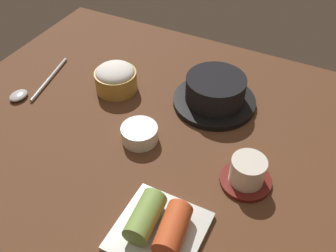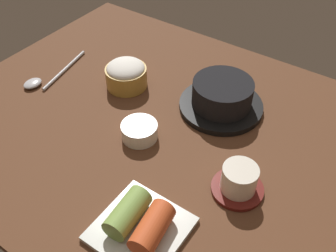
{
  "view_description": "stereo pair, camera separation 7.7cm",
  "coord_description": "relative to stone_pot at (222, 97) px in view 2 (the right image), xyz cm",
  "views": [
    {
      "loc": [
        27.16,
        -51.91,
        58.04
      ],
      "look_at": [
        2.0,
        -2.0,
        5.0
      ],
      "focal_mm": 40.34,
      "sensor_mm": 36.0,
      "label": 1
    },
    {
      "loc": [
        33.78,
        -47.98,
        58.04
      ],
      "look_at": [
        2.0,
        -2.0,
        5.0
      ],
      "focal_mm": 40.34,
      "sensor_mm": 36.0,
      "label": 2
    }
  ],
  "objects": [
    {
      "name": "stone_pot",
      "position": [
        0.0,
        0.0,
        0.0
      ],
      "size": [
        18.85,
        18.85,
        7.07
      ],
      "color": "black",
      "rests_on": "dining_table"
    },
    {
      "name": "banchan_cup_center",
      "position": [
        -9.41,
        -17.79,
        -1.47
      ],
      "size": [
        7.57,
        7.57,
        3.35
      ],
      "color": "white",
      "rests_on": "dining_table"
    },
    {
      "name": "tea_cup_with_saucer",
      "position": [
        13.66,
        -18.58,
        -0.6
      ],
      "size": [
        9.63,
        9.63,
        5.83
      ],
      "color": "maroon",
      "rests_on": "dining_table"
    },
    {
      "name": "dining_table",
      "position": [
        -6.62,
        -12.35,
        -4.27
      ],
      "size": [
        100.0,
        76.0,
        2.0
      ],
      "primitive_type": "cube",
      "color": "#56331E",
      "rests_on": "ground"
    },
    {
      "name": "spoon",
      "position": [
        -40.89,
        -15.61,
        -2.67
      ],
      "size": [
        5.87,
        19.93,
        1.35
      ],
      "color": "#B7B7BC",
      "rests_on": "dining_table"
    },
    {
      "name": "rice_bowl",
      "position": [
        -22.83,
        -5.53,
        0.09
      ],
      "size": [
        9.88,
        9.88,
        6.63
      ],
      "color": "#B78C38",
      "rests_on": "dining_table"
    },
    {
      "name": "kimchi_plate",
      "position": [
        4.29,
        -35.27,
        -1.13
      ],
      "size": [
        14.26,
        14.26,
        5.35
      ],
      "color": "silver",
      "rests_on": "dining_table"
    }
  ]
}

